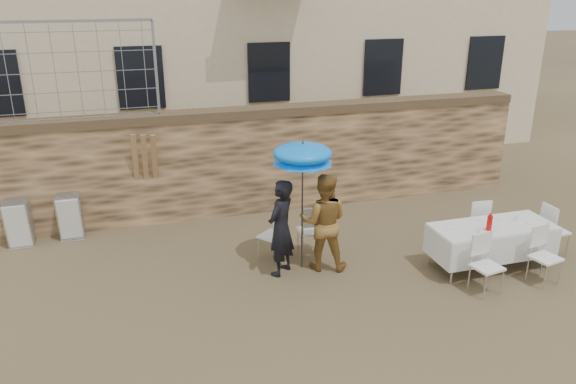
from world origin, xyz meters
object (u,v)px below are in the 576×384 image
object	(u,v)px
couple_chair_right	(310,229)
umbrella	(303,157)
table_chair_back	(474,222)
chair_stack_right	(71,213)
banquet_table	(493,228)
man_suit	(281,228)
couple_chair_left	(272,234)
soda_bottle	(489,223)
chair_stack_left	(20,218)
table_chair_front_right	(546,256)
table_chair_side	(555,229)
woman_dress	(324,222)
table_chair_front_left	(487,265)

from	to	relation	value
couple_chair_right	umbrella	bearing A→B (deg)	59.57
umbrella	table_chair_back	size ratio (longest dim) A/B	2.20
chair_stack_right	banquet_table	bearing A→B (deg)	-26.11
man_suit	couple_chair_left	bearing A→B (deg)	-134.31
soda_bottle	chair_stack_left	bearing A→B (deg)	155.06
man_suit	table_chair_front_right	size ratio (longest dim) A/B	1.74
couple_chair_right	table_chair_side	size ratio (longest dim) A/B	1.00
table_chair_front_right	table_chair_back	bearing A→B (deg)	88.49
chair_stack_left	couple_chair_left	bearing A→B (deg)	-25.47
chair_stack_left	table_chair_side	bearing A→B (deg)	-19.71
woman_dress	table_chair_back	size ratio (longest dim) A/B	1.78
couple_chair_left	umbrella	bearing A→B (deg)	93.02
table_chair_back	couple_chair_right	bearing A→B (deg)	-6.77
table_chair_front_left	chair_stack_right	world-z (taller)	table_chair_front_left
couple_chair_left	chair_stack_left	size ratio (longest dim) A/B	1.04
soda_bottle	banquet_table	bearing A→B (deg)	36.87
couple_chair_right	table_chair_side	bearing A→B (deg)	166.83
couple_chair_left	banquet_table	distance (m)	3.78
woman_dress	table_chair_front_right	world-z (taller)	woman_dress
couple_chair_left	table_chair_front_right	size ratio (longest dim) A/B	1.00
banquet_table	chair_stack_right	distance (m)	7.81
man_suit	chair_stack_right	distance (m)	4.39
woman_dress	table_chair_front_right	distance (m)	3.64
man_suit	umbrella	size ratio (longest dim) A/B	0.79
banquet_table	table_chair_side	world-z (taller)	table_chair_side
woman_dress	soda_bottle	distance (m)	2.74
woman_dress	couple_chair_left	xyz separation A→B (m)	(-0.75, 0.55, -0.37)
table_chair_side	chair_stack_left	distance (m)	9.89
woman_dress	couple_chair_right	size ratio (longest dim) A/B	1.78
table_chair_front_left	couple_chair_left	bearing A→B (deg)	134.52
table_chair_side	chair_stack_right	world-z (taller)	table_chair_side
banquet_table	table_chair_side	xyz separation A→B (m)	(1.40, 0.10, -0.25)
woman_dress	table_chair_front_left	xyz separation A→B (m)	(2.18, -1.55, -0.37)
couple_chair_right	table_chair_front_left	bearing A→B (deg)	139.98
table_chair_back	umbrella	bearing A→B (deg)	1.81
umbrella	woman_dress	bearing A→B (deg)	-15.95
chair_stack_right	chair_stack_left	bearing A→B (deg)	180.00
umbrella	table_chair_front_right	distance (m)	4.26
couple_chair_right	banquet_table	bearing A→B (deg)	157.79
couple_chair_right	chair_stack_right	world-z (taller)	couple_chair_right
woman_dress	couple_chair_left	world-z (taller)	woman_dress
soda_bottle	table_chair_front_right	bearing A→B (deg)	-40.60
couple_chair_left	couple_chair_right	world-z (taller)	same
table_chair_front_left	table_chair_side	bearing A→B (deg)	13.17
couple_chair_right	banquet_table	xyz separation A→B (m)	(2.83, -1.35, 0.25)
couple_chair_left	chair_stack_right	distance (m)	4.06
woman_dress	umbrella	bearing A→B (deg)	5.40
chair_stack_left	umbrella	bearing A→B (deg)	-27.95
banquet_table	table_chair_front_right	size ratio (longest dim) A/B	2.19
man_suit	table_chair_front_left	xyz separation A→B (m)	(2.93, -1.55, -0.36)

